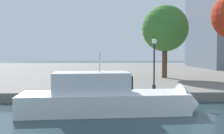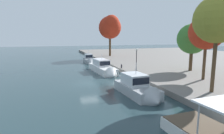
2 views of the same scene
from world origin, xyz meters
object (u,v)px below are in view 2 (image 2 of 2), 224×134
at_px(mooring_bollard_1, 122,66).
at_px(tree_0, 110,27).
at_px(tree_3, 205,32).
at_px(tree_2, 193,38).
at_px(motor_yacht_1, 103,69).
at_px(tree_1, 216,20).
at_px(lamp_post, 136,57).
at_px(motor_yacht_2, 139,90).
at_px(motor_yacht_0, 89,60).
at_px(mooring_bollard_0, 224,108).

relative_size(mooring_bollard_1, tree_0, 0.06).
bearing_deg(tree_3, tree_2, 151.10).
bearing_deg(tree_3, mooring_bollard_1, -149.95).
distance_m(motor_yacht_1, tree_1, 20.55).
bearing_deg(lamp_post, motor_yacht_1, -123.31).
bearing_deg(motor_yacht_2, tree_0, 163.70).
distance_m(tree_1, tree_3, 6.14).
bearing_deg(motor_yacht_2, motor_yacht_0, 176.27).
height_order(motor_yacht_1, mooring_bollard_0, motor_yacht_1).
bearing_deg(mooring_bollard_1, tree_0, 167.62).
bearing_deg(tree_1, motor_yacht_1, -157.58).
bearing_deg(motor_yacht_0, motor_yacht_2, 3.32).
bearing_deg(tree_3, mooring_bollard_0, -36.05).
bearing_deg(tree_2, mooring_bollard_0, -33.41).
xyz_separation_m(mooring_bollard_0, lamp_post, (-19.24, 1.55, 2.04)).
distance_m(tree_2, tree_3, 7.23).
relative_size(tree_0, tree_1, 1.21).
bearing_deg(motor_yacht_2, mooring_bollard_0, 20.54).
bearing_deg(mooring_bollard_0, tree_0, 173.76).
distance_m(motor_yacht_2, lamp_post, 12.70).
bearing_deg(motor_yacht_2, tree_3, 97.29).
distance_m(motor_yacht_1, mooring_bollard_1, 3.57).
height_order(motor_yacht_0, motor_yacht_1, motor_yacht_1).
bearing_deg(mooring_bollard_1, mooring_bollard_0, 0.08).
relative_size(motor_yacht_1, tree_3, 1.20).
distance_m(lamp_post, tree_1, 15.34).
xyz_separation_m(tree_0, tree_2, (28.72, 5.76, -3.11)).
bearing_deg(tree_1, mooring_bollard_1, -167.89).
bearing_deg(tree_0, mooring_bollard_0, -6.24).
xyz_separation_m(motor_yacht_1, lamp_post, (3.36, 5.12, 2.45)).
relative_size(motor_yacht_0, tree_1, 0.76).
xyz_separation_m(motor_yacht_1, tree_1, (17.64, 7.28, 7.65)).
relative_size(mooring_bollard_1, tree_1, 0.08).
bearing_deg(tree_1, tree_2, 148.16).
relative_size(lamp_post, tree_3, 0.44).
relative_size(lamp_post, tree_2, 0.48).
relative_size(motor_yacht_2, mooring_bollard_1, 10.18).
relative_size(lamp_post, tree_1, 0.38).
bearing_deg(mooring_bollard_0, tree_2, 146.59).
bearing_deg(tree_1, lamp_post, -171.41).
distance_m(motor_yacht_2, tree_3, 12.72).
bearing_deg(motor_yacht_0, tree_1, 16.04).
distance_m(motor_yacht_2, mooring_bollard_0, 8.61).
bearing_deg(mooring_bollard_1, motor_yacht_2, -13.44).
bearing_deg(motor_yacht_2, mooring_bollard_1, 163.06).
bearing_deg(tree_2, tree_3, -28.90).
bearing_deg(mooring_bollard_1, tree_3, 30.05).
height_order(motor_yacht_0, mooring_bollard_0, motor_yacht_0).
relative_size(motor_yacht_2, lamp_post, 2.03).
xyz_separation_m(mooring_bollard_0, tree_3, (-9.89, 7.20, 6.15)).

